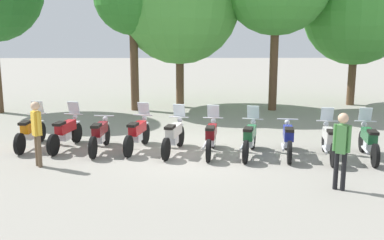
# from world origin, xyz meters

# --- Properties ---
(ground_plane) EXTENTS (80.00, 80.00, 0.00)m
(ground_plane) POSITION_xyz_m (0.00, 0.00, 0.00)
(ground_plane) COLOR gray
(motorcycle_0) EXTENTS (0.62, 2.19, 1.37)m
(motorcycle_0) POSITION_xyz_m (-4.97, 0.72, 0.52)
(motorcycle_0) COLOR black
(motorcycle_0) RESTS_ON ground_plane
(motorcycle_1) EXTENTS (0.75, 2.16, 1.37)m
(motorcycle_1) POSITION_xyz_m (-3.86, 0.59, 0.52)
(motorcycle_1) COLOR black
(motorcycle_1) RESTS_ON ground_plane
(motorcycle_2) EXTENTS (0.62, 2.19, 0.99)m
(motorcycle_2) POSITION_xyz_m (-2.76, 0.28, 0.50)
(motorcycle_2) COLOR black
(motorcycle_2) RESTS_ON ground_plane
(motorcycle_3) EXTENTS (0.78, 2.16, 1.37)m
(motorcycle_3) POSITION_xyz_m (-1.65, 0.40, 0.52)
(motorcycle_3) COLOR black
(motorcycle_3) RESTS_ON ground_plane
(motorcycle_4) EXTENTS (0.80, 2.15, 1.37)m
(motorcycle_4) POSITION_xyz_m (-0.54, 0.08, 0.52)
(motorcycle_4) COLOR black
(motorcycle_4) RESTS_ON ground_plane
(motorcycle_5) EXTENTS (0.68, 2.18, 1.37)m
(motorcycle_5) POSITION_xyz_m (0.56, -0.07, 0.52)
(motorcycle_5) COLOR black
(motorcycle_5) RESTS_ON ground_plane
(motorcycle_6) EXTENTS (0.82, 2.14, 1.37)m
(motorcycle_6) POSITION_xyz_m (1.67, -0.22, 0.52)
(motorcycle_6) COLOR black
(motorcycle_6) RESTS_ON ground_plane
(motorcycle_7) EXTENTS (0.69, 2.18, 0.99)m
(motorcycle_7) POSITION_xyz_m (2.76, -0.29, 0.50)
(motorcycle_7) COLOR black
(motorcycle_7) RESTS_ON ground_plane
(motorcycle_8) EXTENTS (0.68, 2.18, 1.37)m
(motorcycle_8) POSITION_xyz_m (3.87, -0.56, 0.52)
(motorcycle_8) COLOR black
(motorcycle_8) RESTS_ON ground_plane
(motorcycle_9) EXTENTS (0.69, 2.18, 1.37)m
(motorcycle_9) POSITION_xyz_m (4.98, -0.61, 0.52)
(motorcycle_9) COLOR black
(motorcycle_9) RESTS_ON ground_plane
(person_0) EXTENTS (0.38, 0.33, 1.80)m
(person_0) POSITION_xyz_m (3.34, -3.12, 1.07)
(person_0) COLOR black
(person_0) RESTS_ON ground_plane
(person_2) EXTENTS (0.33, 0.36, 1.76)m
(person_2) POSITION_xyz_m (-4.12, -1.26, 1.04)
(person_2) COLOR brown
(person_2) RESTS_ON ground_plane
(tree_2) EXTENTS (5.39, 5.39, 7.36)m
(tree_2) POSITION_xyz_m (-0.47, 7.84, 4.66)
(tree_2) COLOR brown
(tree_2) RESTS_ON ground_plane
(tree_4) EXTENTS (4.81, 4.81, 6.71)m
(tree_4) POSITION_xyz_m (7.60, 8.36, 4.29)
(tree_4) COLOR brown
(tree_4) RESTS_ON ground_plane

